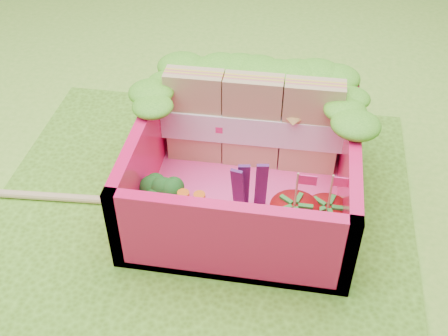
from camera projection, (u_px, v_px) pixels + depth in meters
name	position (u px, v px, depth m)	size (l,w,h in m)	color
ground	(198.00, 224.00, 3.44)	(14.00, 14.00, 0.00)	#7AC337
placemat	(198.00, 222.00, 3.43)	(2.60, 2.60, 0.03)	#538C1F
bento_floor	(244.00, 197.00, 3.54)	(1.30, 1.30, 0.05)	#FF4194
bento_box	(245.00, 167.00, 3.38)	(1.30, 1.30, 0.55)	#F51457
lettuce_ruffle	(256.00, 79.00, 3.51)	(1.43, 0.77, 0.11)	#338F1A
sandwich_stack	(253.00, 122.00, 3.57)	(1.16, 0.18, 0.64)	tan
broccoli	(164.00, 193.00, 3.27)	(0.31, 0.31, 0.26)	#689046
carrot_sticks	(192.00, 209.00, 3.25)	(0.15, 0.11, 0.27)	#D84812
purple_wedges	(248.00, 187.00, 3.30)	(0.20, 0.10, 0.38)	#471856
strawberry_left	(293.00, 223.00, 3.14)	(0.27, 0.27, 0.51)	red
strawberry_right	(325.00, 223.00, 3.16)	(0.25, 0.25, 0.49)	red
snap_peas	(305.00, 224.00, 3.30)	(0.64, 0.54, 0.05)	#589F32
chopsticks	(34.00, 195.00, 3.55)	(2.48, 0.23, 0.05)	#D3BB73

